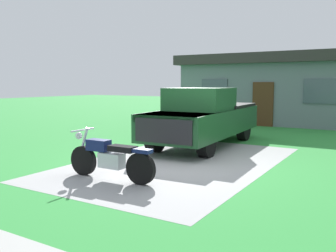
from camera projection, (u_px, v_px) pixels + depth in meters
ground_plane at (179, 163)px, 9.46m from camera, size 80.00×80.00×0.00m
driveway_pad at (179, 162)px, 9.46m from camera, size 4.49×7.22×0.01m
motorcycle at (110, 158)px, 7.74m from camera, size 2.21×0.70×1.09m
pickup_truck at (205, 117)px, 12.01m from camera, size 2.28×5.71×1.90m
neighbor_house at (277, 88)px, 19.41m from camera, size 9.60×5.60×3.50m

